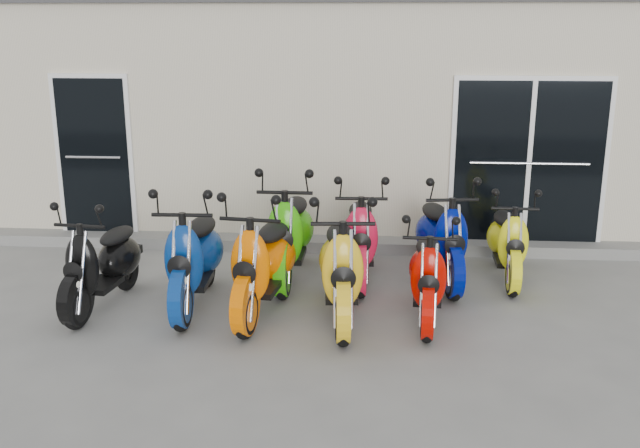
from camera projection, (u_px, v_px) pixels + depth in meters
The scene contains 15 objects.
ground at pixel (316, 306), 7.69m from camera, with size 80.00×80.00×0.00m, color gray.
building at pixel (341, 105), 12.26m from camera, with size 14.00×6.00×3.20m, color beige.
roof_cap at pixel (341, 3), 11.80m from camera, with size 14.20×6.20×0.16m, color #3F3F42.
front_step at pixel (328, 244), 9.61m from camera, with size 14.00×0.40×0.15m, color gray.
door_left at pixel (94, 152), 9.68m from camera, with size 1.07×0.08×2.22m, color black.
door_right at pixel (529, 158), 9.24m from camera, with size 2.02×0.08×2.22m, color black.
scooter_front_black at pixel (101, 251), 7.49m from camera, with size 0.62×1.69×1.25m, color black, non-canonical shape.
scooter_front_blue at pixel (194, 244), 7.51m from camera, with size 0.69×1.89×1.40m, color navy, non-canonical shape.
scooter_front_orange_a at pixel (263, 249), 7.32m from camera, with size 0.69×1.89×1.40m, color #FF6B00, non-canonical shape.
scooter_front_orange_b at pixel (341, 253), 7.18m from camera, with size 0.69×1.90×1.40m, color yellow, non-canonical shape.
scooter_front_red at pixel (428, 263), 7.19m from camera, with size 0.59×1.63×1.21m, color #CA0900, non-canonical shape.
scooter_back_green at pixel (290, 221), 8.32m from camera, with size 0.71×1.94×1.43m, color #37BD0C, non-canonical shape.
scooter_back_red at pixel (361, 225), 8.33m from camera, with size 0.66×1.82×1.34m, color red, non-canonical shape.
scooter_back_blue at pixel (442, 226), 8.26m from camera, with size 0.66×1.82×1.35m, color #000E7F, non-canonical shape.
scooter_back_yellow at pixel (508, 231), 8.32m from camera, with size 0.59×1.62×1.20m, color #FFFD15, non-canonical shape.
Camera 1 is at (0.60, -7.15, 2.92)m, focal length 40.00 mm.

